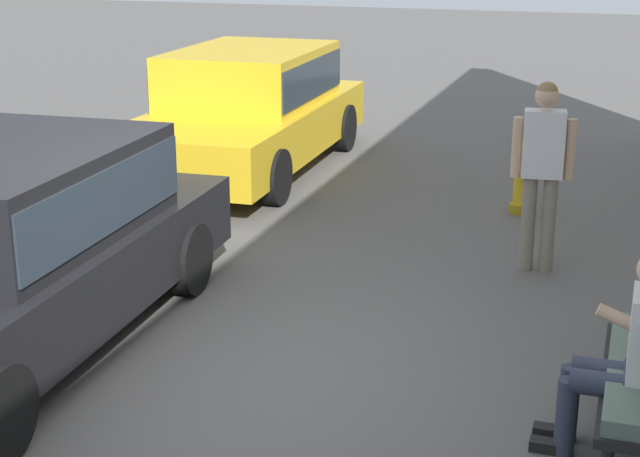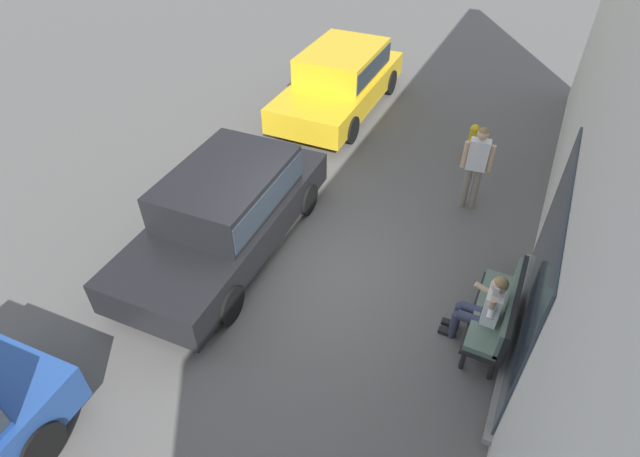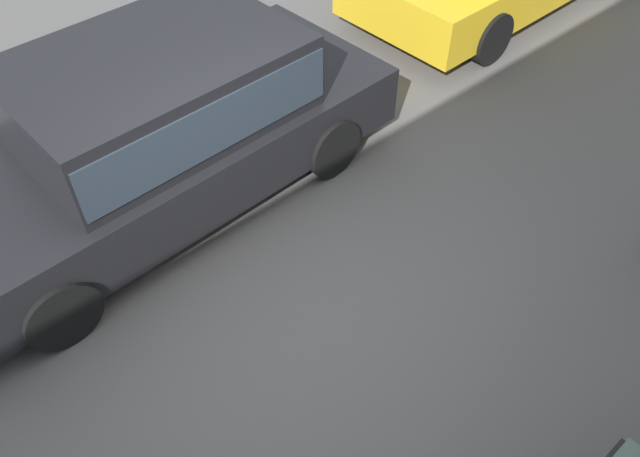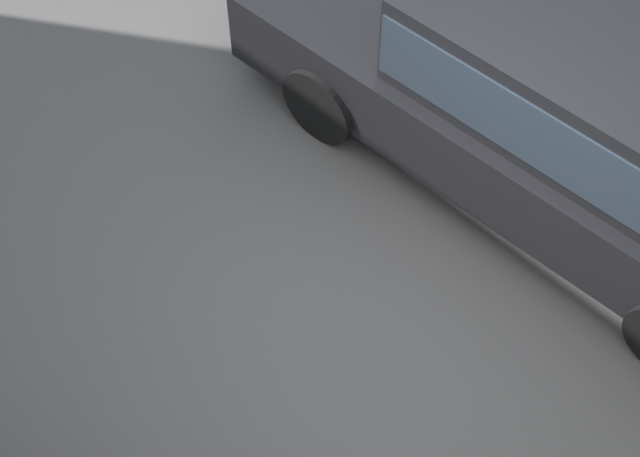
# 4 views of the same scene
# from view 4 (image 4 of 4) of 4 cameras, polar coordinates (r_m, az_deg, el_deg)

# --- Properties ---
(ground_plane) EXTENTS (60.00, 60.00, 0.00)m
(ground_plane) POSITION_cam_4_polar(r_m,az_deg,el_deg) (6.42, 4.88, -5.38)
(ground_plane) COLOR #565451
(parked_car_mid) EXTENTS (4.70, 2.10, 1.49)m
(parked_car_mid) POSITION_cam_4_polar(r_m,az_deg,el_deg) (6.70, 15.16, 7.67)
(parked_car_mid) COLOR black
(parked_car_mid) RESTS_ON ground_plane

